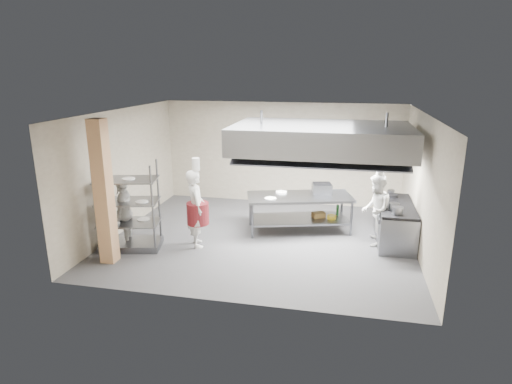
% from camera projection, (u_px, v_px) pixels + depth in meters
% --- Properties ---
extents(floor, '(7.00, 7.00, 0.00)m').
position_uv_depth(floor, '(262.00, 238.00, 10.28)').
color(floor, '#333335').
rests_on(floor, ground).
extents(ceiling, '(7.00, 7.00, 0.00)m').
position_uv_depth(ceiling, '(262.00, 112.00, 9.45)').
color(ceiling, silver).
rests_on(ceiling, wall_back).
extents(wall_back, '(7.00, 0.00, 7.00)m').
position_uv_depth(wall_back, '(281.00, 154.00, 12.69)').
color(wall_back, gray).
rests_on(wall_back, ground).
extents(wall_left, '(0.00, 6.00, 6.00)m').
position_uv_depth(wall_left, '(123.00, 171.00, 10.56)').
color(wall_left, gray).
rests_on(wall_left, ground).
extents(wall_right, '(0.00, 6.00, 6.00)m').
position_uv_depth(wall_right, '(422.00, 186.00, 9.18)').
color(wall_right, gray).
rests_on(wall_right, ground).
extents(column, '(0.30, 0.30, 3.00)m').
position_uv_depth(column, '(104.00, 193.00, 8.65)').
color(column, tan).
rests_on(column, floor).
extents(exhaust_hood, '(4.00, 2.50, 0.60)m').
position_uv_depth(exhaust_hood, '(321.00, 138.00, 9.74)').
color(exhaust_hood, gray).
rests_on(exhaust_hood, ceiling).
extents(hood_strip_a, '(1.60, 0.12, 0.04)m').
position_uv_depth(hood_strip_a, '(282.00, 151.00, 10.00)').
color(hood_strip_a, white).
rests_on(hood_strip_a, exhaust_hood).
extents(hood_strip_b, '(1.60, 0.12, 0.04)m').
position_uv_depth(hood_strip_b, '(361.00, 154.00, 9.65)').
color(hood_strip_b, white).
rests_on(hood_strip_b, exhaust_hood).
extents(wall_shelf, '(1.50, 0.28, 0.04)m').
position_uv_depth(wall_shelf, '(343.00, 157.00, 12.18)').
color(wall_shelf, gray).
rests_on(wall_shelf, wall_back).
extents(island, '(2.75, 1.71, 0.91)m').
position_uv_depth(island, '(299.00, 213.00, 10.67)').
color(island, gray).
rests_on(island, floor).
extents(island_worktop, '(2.75, 1.71, 0.06)m').
position_uv_depth(island_worktop, '(300.00, 197.00, 10.55)').
color(island_worktop, gray).
rests_on(island_worktop, island).
extents(island_undershelf, '(2.52, 1.55, 0.04)m').
position_uv_depth(island_undershelf, '(299.00, 219.00, 10.71)').
color(island_undershelf, gray).
rests_on(island_undershelf, island).
extents(pass_rack, '(1.46, 1.05, 1.98)m').
position_uv_depth(pass_rack, '(128.00, 206.00, 9.48)').
color(pass_rack, gray).
rests_on(pass_rack, floor).
extents(cooking_range, '(0.80, 2.00, 0.84)m').
position_uv_depth(cooking_range, '(395.00, 224.00, 10.03)').
color(cooking_range, slate).
rests_on(cooking_range, floor).
extents(range_top, '(0.78, 1.96, 0.06)m').
position_uv_depth(range_top, '(396.00, 206.00, 9.90)').
color(range_top, black).
rests_on(range_top, cooking_range).
extents(chef_head, '(0.68, 0.77, 1.78)m').
position_uv_depth(chef_head, '(196.00, 208.00, 9.63)').
color(chef_head, silver).
rests_on(chef_head, floor).
extents(chef_line, '(0.71, 0.87, 1.65)m').
position_uv_depth(chef_line, '(376.00, 210.00, 9.73)').
color(chef_line, white).
rests_on(chef_line, floor).
extents(chef_plating, '(0.59, 1.00, 1.59)m').
position_uv_depth(chef_plating, '(124.00, 212.00, 9.72)').
color(chef_plating, white).
rests_on(chef_plating, floor).
extents(griddle, '(0.54, 0.46, 0.23)m').
position_uv_depth(griddle, '(322.00, 188.00, 10.74)').
color(griddle, gray).
rests_on(griddle, island_worktop).
extents(wicker_basket, '(0.37, 0.33, 0.13)m').
position_uv_depth(wicker_basket, '(318.00, 215.00, 10.75)').
color(wicker_basket, olive).
rests_on(wicker_basket, island_undershelf).
extents(stockpot, '(0.23, 0.23, 0.16)m').
position_uv_depth(stockpot, '(394.00, 206.00, 9.49)').
color(stockpot, slate).
rests_on(stockpot, range_top).
extents(plate_stack, '(0.28, 0.28, 0.05)m').
position_uv_depth(plate_stack, '(130.00, 221.00, 9.58)').
color(plate_stack, white).
rests_on(plate_stack, pass_rack).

